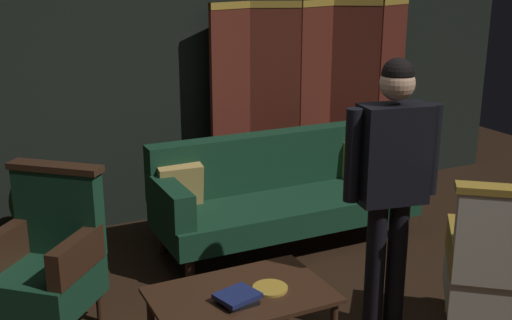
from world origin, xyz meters
TOP-DOWN VIEW (x-y plane):
  - back_wall at (0.00, 2.45)m, footprint 7.20×0.10m
  - folding_screen at (1.29, 2.20)m, footprint 2.12×0.28m
  - velvet_couch at (0.55, 1.45)m, footprint 2.12×0.78m
  - coffee_table at (-0.44, 0.08)m, footprint 1.00×0.64m
  - armchair_gilt_accent at (1.00, -0.41)m, footprint 0.81×0.81m
  - armchair_wing_left at (-1.37, 0.86)m, footprint 0.82×0.81m
  - standing_figure at (0.47, -0.03)m, footprint 0.58×0.28m
  - potted_plant at (-1.26, 1.94)m, footprint 0.44×0.44m
  - book_black_cloth at (-0.50, 0.00)m, footprint 0.19×0.20m
  - book_navy_cloth at (-0.50, 0.00)m, footprint 0.26×0.24m
  - brass_tray at (-0.28, 0.05)m, footprint 0.20×0.20m

SIDE VIEW (x-z plane):
  - coffee_table at x=-0.44m, z-range 0.16..0.58m
  - potted_plant at x=-1.26m, z-range 0.05..0.79m
  - brass_tray at x=-0.28m, z-range 0.42..0.44m
  - book_black_cloth at x=-0.50m, z-range 0.42..0.44m
  - velvet_couch at x=0.55m, z-range 0.01..0.89m
  - book_navy_cloth at x=-0.50m, z-range 0.44..0.47m
  - armchair_gilt_accent at x=1.00m, z-range -0.03..1.01m
  - armchair_wing_left at x=-1.37m, z-range -0.03..1.01m
  - folding_screen at x=1.29m, z-range 0.04..1.94m
  - standing_figure at x=0.47m, z-range 0.17..1.88m
  - back_wall at x=0.00m, z-range 0.00..2.80m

